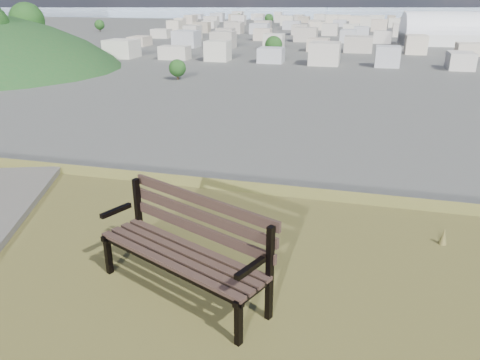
# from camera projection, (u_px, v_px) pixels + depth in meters

# --- Properties ---
(park_bench) EXTENTS (1.68, 1.13, 0.84)m
(park_bench) POSITION_uv_depth(u_px,v_px,m) (188.00, 242.00, 3.96)
(park_bench) COLOR #3A2A21
(park_bench) RESTS_ON hilltop_mesa
(arena) EXTENTS (59.50, 30.83, 24.06)m
(arena) POSITION_uv_depth(u_px,v_px,m) (454.00, 35.00, 266.74)
(arena) COLOR silver
(arena) RESTS_ON ground
(city_blocks) EXTENTS (395.00, 361.00, 7.00)m
(city_blocks) POSITION_uv_depth(u_px,v_px,m) (365.00, 27.00, 365.12)
(city_blocks) COLOR beige
(city_blocks) RESTS_ON ground
(city_trees) EXTENTS (406.52, 387.20, 9.98)m
(city_trees) POSITION_uv_depth(u_px,v_px,m) (323.00, 31.00, 302.97)
(city_trees) COLOR #322619
(city_trees) RESTS_ON ground
(bay_water) EXTENTS (2400.00, 700.00, 0.12)m
(bay_water) POSITION_uv_depth(u_px,v_px,m) (368.00, 11.00, 820.88)
(bay_water) COLOR #96AABF
(bay_water) RESTS_ON ground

